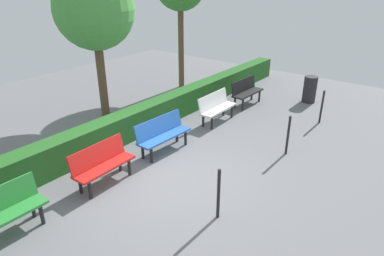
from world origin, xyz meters
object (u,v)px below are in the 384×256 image
bench_black (246,91)px  tree_mid (94,10)px  trash_bin (310,89)px  bench_red (102,163)px  bench_white (216,106)px  bench_blue (162,133)px

bench_black → tree_mid: (3.53, -2.98, 2.64)m
trash_bin → bench_red: bearing=-12.0°
bench_red → trash_bin: 7.72m
bench_white → bench_blue: (2.34, -0.01, 0.00)m
trash_bin → bench_blue: bearing=-15.5°
tree_mid → trash_bin: (-5.06, 4.59, -2.67)m
bench_blue → bench_red: same height
bench_red → tree_mid: (-2.49, -2.99, 2.64)m
bench_black → bench_white: 1.85m
bench_white → tree_mid: size_ratio=0.33×
bench_white → bench_blue: size_ratio=0.92×
bench_black → trash_bin: trash_bin is taller
tree_mid → bench_white: bearing=119.2°
trash_bin → tree_mid: bearing=-42.2°
bench_black → bench_blue: 4.19m
bench_black → bench_red: size_ratio=1.02×
bench_white → tree_mid: 4.35m
bench_white → bench_black: bearing=-179.5°
bench_red → tree_mid: bearing=-131.1°
bench_blue → tree_mid: (-0.66, -3.00, 2.64)m
bench_blue → trash_bin: (-5.72, 1.58, -0.03)m
bench_black → bench_white: bearing=3.3°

